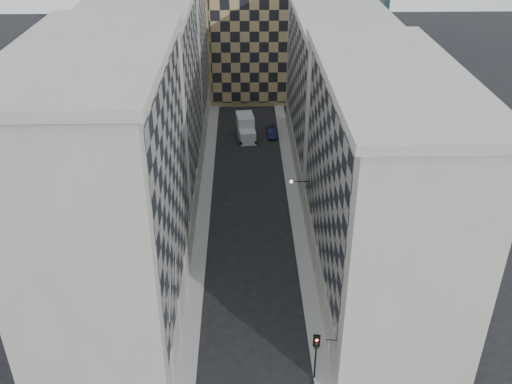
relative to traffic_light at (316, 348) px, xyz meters
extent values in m
cube|color=#999993|center=(-9.80, 26.15, -3.09)|extent=(1.50, 100.00, 0.15)
cube|color=#999993|center=(0.70, 26.15, -3.09)|extent=(1.50, 100.00, 0.15)
cube|color=#A09A90|center=(-15.55, 7.15, 8.34)|extent=(10.00, 22.00, 23.00)
cube|color=gray|center=(-10.67, 7.15, 9.84)|extent=(0.25, 19.36, 18.00)
cube|color=#A09A90|center=(-10.75, 7.15, -1.56)|extent=(0.45, 21.12, 3.20)
cube|color=#A09A90|center=(-15.55, 7.15, 20.19)|extent=(10.80, 22.80, 0.70)
cylinder|color=#A09A90|center=(-10.90, -1.10, -0.96)|extent=(0.90, 0.90, 4.40)
cylinder|color=#A09A90|center=(-10.90, 4.40, -0.96)|extent=(0.90, 0.90, 4.40)
cylinder|color=#A09A90|center=(-10.90, 9.90, -0.96)|extent=(0.90, 0.90, 4.40)
cylinder|color=#A09A90|center=(-10.90, 15.40, -0.96)|extent=(0.90, 0.90, 4.40)
cube|color=#9B9990|center=(-15.55, 29.15, 7.84)|extent=(10.00, 22.00, 22.00)
cube|color=gray|center=(-10.67, 29.15, 9.34)|extent=(0.25, 19.36, 17.00)
cube|color=#9B9990|center=(-10.75, 29.15, -1.56)|extent=(0.45, 21.12, 3.20)
cube|color=#9B9990|center=(-15.55, 29.15, 19.19)|extent=(10.80, 22.80, 0.70)
cylinder|color=#9B9990|center=(-10.90, 20.90, -0.96)|extent=(0.90, 0.90, 4.40)
cylinder|color=#9B9990|center=(-10.90, 26.40, -0.96)|extent=(0.90, 0.90, 4.40)
cylinder|color=#9B9990|center=(-10.90, 31.90, -0.96)|extent=(0.90, 0.90, 4.40)
cylinder|color=#9B9990|center=(-10.90, 37.40, -0.96)|extent=(0.90, 0.90, 4.40)
cube|color=#A09A90|center=(-15.55, 51.15, 7.34)|extent=(10.00, 22.00, 21.00)
cube|color=gray|center=(-10.67, 51.15, 8.84)|extent=(0.25, 19.36, 16.00)
cube|color=#A09A90|center=(-10.75, 51.15, -1.56)|extent=(0.45, 21.12, 3.20)
cylinder|color=#A09A90|center=(-10.90, 42.90, -0.96)|extent=(0.90, 0.90, 4.40)
cylinder|color=#A09A90|center=(-10.90, 48.40, -0.96)|extent=(0.90, 0.90, 4.40)
cylinder|color=#A09A90|center=(-10.90, 53.90, -0.96)|extent=(0.90, 0.90, 4.40)
cylinder|color=#A09A90|center=(-10.90, 59.40, -0.96)|extent=(0.90, 0.90, 4.40)
cube|color=#A6A298|center=(6.45, 11.15, 6.84)|extent=(10.00, 26.00, 20.00)
cube|color=gray|center=(1.57, 11.15, 8.34)|extent=(0.25, 22.88, 15.00)
cube|color=#A6A298|center=(1.65, 11.15, -1.56)|extent=(0.45, 24.96, 3.20)
cube|color=#A6A298|center=(6.45, 11.15, 17.19)|extent=(10.80, 26.80, 0.70)
cylinder|color=#A6A298|center=(1.80, 0.75, -0.96)|extent=(0.90, 0.90, 4.40)
cylinder|color=#A6A298|center=(1.80, 5.95, -0.96)|extent=(0.90, 0.90, 4.40)
cylinder|color=#A6A298|center=(1.80, 11.15, -0.96)|extent=(0.90, 0.90, 4.40)
cylinder|color=#A6A298|center=(1.80, 16.35, -0.96)|extent=(0.90, 0.90, 4.40)
cylinder|color=#A6A298|center=(1.80, 21.55, -0.96)|extent=(0.90, 0.90, 4.40)
cube|color=#A6A298|center=(6.45, 38.15, 6.34)|extent=(10.00, 28.00, 19.00)
cube|color=gray|center=(1.57, 38.15, 7.84)|extent=(0.25, 24.64, 14.00)
cube|color=#A6A298|center=(1.65, 38.15, -1.56)|extent=(0.45, 26.88, 3.20)
cube|color=#A6A298|center=(6.45, 38.15, 16.19)|extent=(10.80, 28.80, 0.70)
cube|color=tan|center=(-2.55, 64.15, 5.84)|extent=(16.00, 14.00, 18.00)
cube|color=tan|center=(-2.55, 57.05, 5.84)|extent=(15.20, 0.25, 16.50)
cylinder|color=gray|center=(-10.45, 0.15, 4.84)|extent=(0.10, 2.33, 2.33)
cylinder|color=gray|center=(-10.45, 4.15, 4.84)|extent=(0.10, 2.33, 2.33)
cylinder|color=black|center=(0.55, 20.15, 3.04)|extent=(1.80, 0.08, 0.08)
sphere|color=#FFE5B2|center=(-0.35, 20.15, 3.04)|extent=(0.36, 0.36, 0.36)
cylinder|color=black|center=(0.00, 0.00, -1.47)|extent=(0.13, 0.13, 3.08)
cube|color=black|center=(0.00, 0.00, 0.59)|extent=(0.35, 0.30, 1.06)
cube|color=black|center=(0.02, 0.17, 0.59)|extent=(0.53, 0.09, 1.20)
sphere|color=#FF0C07|center=(-0.02, -0.16, 0.95)|extent=(0.19, 0.19, 0.19)
sphere|color=#331E05|center=(-0.02, -0.16, 0.59)|extent=(0.19, 0.19, 0.19)
sphere|color=black|center=(-0.02, -0.16, 0.24)|extent=(0.19, 0.19, 0.19)
cube|color=silver|center=(-4.60, 43.18, -2.25)|extent=(2.50, 2.67, 1.83)
cube|color=silver|center=(-4.90, 45.80, -1.59)|extent=(2.74, 3.90, 3.15)
cylinder|color=black|center=(-5.51, 42.25, -2.71)|extent=(0.41, 0.94, 0.91)
cylinder|color=black|center=(-3.50, 42.49, -2.71)|extent=(0.41, 0.94, 0.91)
cylinder|color=black|center=(-6.05, 46.89, -2.71)|extent=(0.41, 0.94, 0.91)
cylinder|color=black|center=(-4.03, 47.12, -2.71)|extent=(0.41, 0.94, 0.91)
imported|color=#0F1739|center=(-1.05, 45.28, -2.54)|extent=(1.53, 3.84, 1.24)
cylinder|color=black|center=(1.05, -0.30, 1.09)|extent=(0.91, 0.18, 0.06)
cube|color=#C9B594|center=(0.85, -0.30, 0.64)|extent=(0.17, 0.79, 0.79)
camera|label=1|loc=(-5.22, -30.70, 30.95)|focal=40.00mm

